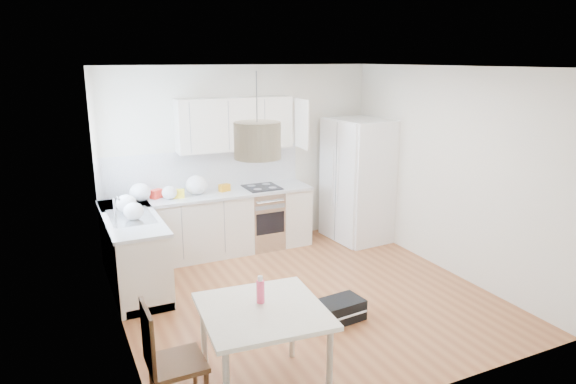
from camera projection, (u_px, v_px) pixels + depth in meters
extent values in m
plane|color=brown|center=(305.00, 295.00, 6.22)|extent=(4.20, 4.20, 0.00)
plane|color=white|center=(307.00, 67.00, 5.54)|extent=(4.20, 4.20, 0.00)
plane|color=silver|center=(242.00, 157.00, 7.72)|extent=(4.20, 0.00, 4.20)
plane|color=silver|center=(115.00, 210.00, 5.01)|extent=(0.00, 4.20, 4.20)
plane|color=silver|center=(447.00, 171.00, 6.76)|extent=(0.00, 4.20, 4.20)
cube|color=#BFE0F9|center=(100.00, 151.00, 5.92)|extent=(0.02, 1.00, 1.00)
cube|color=silver|center=(211.00, 225.00, 7.44)|extent=(3.00, 0.60, 0.88)
cube|color=silver|center=(133.00, 252.00, 6.41)|extent=(0.60, 1.80, 0.88)
cube|color=#AFB1B4|center=(210.00, 195.00, 7.32)|extent=(3.02, 0.64, 0.04)
cube|color=#AFB1B4|center=(130.00, 217.00, 6.30)|extent=(0.64, 1.82, 0.04)
cube|color=white|center=(204.00, 170.00, 7.50)|extent=(3.00, 0.01, 0.58)
cube|color=white|center=(103.00, 195.00, 6.10)|extent=(0.01, 1.80, 0.58)
cube|color=silver|center=(235.00, 124.00, 7.38)|extent=(1.70, 0.32, 0.75)
cube|color=beige|center=(263.00, 311.00, 4.24)|extent=(1.08, 1.08, 0.04)
cylinder|color=silver|center=(329.00, 370.00, 4.10)|extent=(0.05, 0.05, 0.75)
cylinder|color=silver|center=(204.00, 338.00, 4.58)|extent=(0.05, 0.05, 0.75)
cylinder|color=silver|center=(292.00, 321.00, 4.86)|extent=(0.05, 0.05, 0.75)
cylinder|color=#F4436B|center=(260.00, 289.00, 4.31)|extent=(0.09, 0.09, 0.24)
cube|color=black|center=(340.00, 310.00, 5.63)|extent=(0.53, 0.37, 0.23)
cylinder|color=tan|center=(257.00, 140.00, 3.94)|extent=(0.40, 0.40, 0.28)
ellipsoid|color=white|center=(140.00, 192.00, 6.88)|extent=(0.28, 0.24, 0.25)
ellipsoid|color=white|center=(169.00, 193.00, 7.00)|extent=(0.21, 0.18, 0.19)
ellipsoid|color=white|center=(197.00, 185.00, 7.23)|extent=(0.31, 0.26, 0.28)
ellipsoid|color=white|center=(126.00, 203.00, 6.41)|extent=(0.25, 0.21, 0.23)
ellipsoid|color=white|center=(134.00, 211.00, 6.10)|extent=(0.23, 0.20, 0.21)
cube|color=orange|center=(224.00, 188.00, 7.43)|extent=(0.17, 0.13, 0.10)
cube|color=yellow|center=(178.00, 194.00, 7.09)|extent=(0.19, 0.15, 0.11)
cube|color=red|center=(157.00, 194.00, 7.06)|extent=(0.20, 0.19, 0.12)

